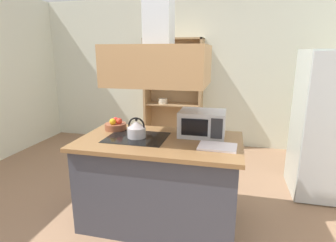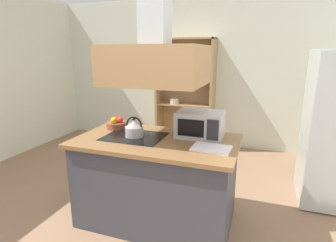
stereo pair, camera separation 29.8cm
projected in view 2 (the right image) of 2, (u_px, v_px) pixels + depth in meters
The scene contains 9 objects.
ground_plane at pixel (140, 236), 2.63m from camera, with size 7.80×7.80×0.00m, color #916C50.
wall_back at pixel (207, 73), 5.04m from camera, with size 6.00×0.12×2.70m, color silver.
kitchen_island at pixel (157, 180), 2.80m from camera, with size 1.60×0.93×0.90m.
range_hood at pixel (155, 52), 2.48m from camera, with size 0.90×0.70×1.26m.
dish_cabinet at pixel (186, 99), 5.07m from camera, with size 1.06×0.40×1.98m.
kettle at pixel (134, 128), 2.74m from camera, with size 0.19×0.19×0.21m.
cutting_board at pixel (211, 148), 2.40m from camera, with size 0.34×0.24×0.02m, color white.
microwave at pixel (200, 124), 2.73m from camera, with size 0.46×0.35×0.26m.
fruit_bowl at pixel (117, 124), 3.06m from camera, with size 0.24×0.24×0.14m.
Camera 2 is at (1.01, -2.05, 1.74)m, focal length 28.99 mm.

